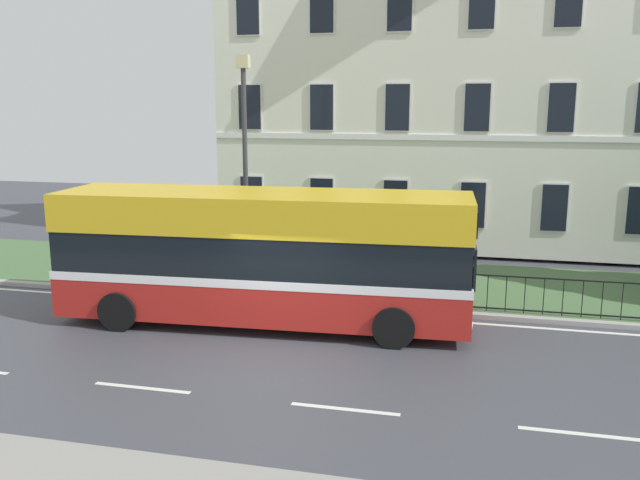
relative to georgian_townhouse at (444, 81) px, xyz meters
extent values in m
cube|color=#3F4249|center=(-2.67, -14.92, -6.27)|extent=(60.00, 56.00, 0.06)
cube|color=silver|center=(-2.67, -11.27, -6.24)|extent=(54.00, 0.14, 0.01)
cube|color=silver|center=(-4.67, -16.72, -6.24)|extent=(2.00, 0.12, 0.01)
cube|color=silver|center=(-0.67, -16.72, -6.24)|extent=(2.00, 0.12, 0.01)
cube|color=silver|center=(3.33, -16.72, -6.24)|extent=(2.00, 0.12, 0.01)
cube|color=#9E9E99|center=(-2.67, -10.80, -6.18)|extent=(57.00, 0.24, 0.12)
cube|color=#4A6B40|center=(-2.67, -7.99, -6.18)|extent=(57.00, 5.36, 0.12)
cube|color=silver|center=(0.00, 0.01, -0.74)|extent=(16.11, 8.31, 10.77)
cube|color=white|center=(0.00, -4.18, -2.00)|extent=(16.11, 0.06, 0.20)
cube|color=#2D333D|center=(0.00, -4.19, -5.02)|extent=(1.10, 0.06, 2.20)
cube|color=white|center=(-6.71, -4.19, -4.30)|extent=(0.93, 0.04, 1.67)
cube|color=black|center=(-6.71, -4.21, -4.30)|extent=(0.83, 0.03, 1.57)
cube|color=white|center=(-4.03, -4.19, -4.30)|extent=(0.93, 0.04, 1.67)
cube|color=black|center=(-4.03, -4.21, -4.30)|extent=(0.83, 0.03, 1.57)
cube|color=white|center=(-1.34, -4.19, -4.30)|extent=(0.93, 0.04, 1.67)
cube|color=black|center=(-1.34, -4.21, -4.30)|extent=(0.83, 0.03, 1.57)
cube|color=white|center=(1.34, -4.19, -4.30)|extent=(0.93, 0.04, 1.67)
cube|color=black|center=(1.34, -4.21, -4.30)|extent=(0.83, 0.03, 1.57)
cube|color=white|center=(4.03, -4.19, -4.30)|extent=(0.93, 0.04, 1.67)
cube|color=black|center=(4.03, -4.21, -4.30)|extent=(0.83, 0.03, 1.57)
cube|color=white|center=(6.71, -4.19, -4.30)|extent=(0.93, 0.04, 1.67)
cube|color=white|center=(-6.71, -4.19, -0.99)|extent=(0.93, 0.04, 1.67)
cube|color=black|center=(-6.71, -4.21, -0.99)|extent=(0.83, 0.03, 1.57)
cube|color=white|center=(-4.03, -4.19, -0.99)|extent=(0.93, 0.04, 1.67)
cube|color=black|center=(-4.03, -4.21, -0.99)|extent=(0.83, 0.03, 1.57)
cube|color=white|center=(-1.34, -4.19, -0.99)|extent=(0.93, 0.04, 1.67)
cube|color=black|center=(-1.34, -4.21, -0.99)|extent=(0.83, 0.03, 1.57)
cube|color=white|center=(1.34, -4.19, -0.99)|extent=(0.93, 0.04, 1.67)
cube|color=black|center=(1.34, -4.21, -0.99)|extent=(0.83, 0.03, 1.57)
cube|color=white|center=(4.03, -4.19, -0.99)|extent=(0.93, 0.04, 1.67)
cube|color=black|center=(4.03, -4.21, -0.99)|extent=(0.83, 0.03, 1.57)
cube|color=white|center=(-6.71, -4.19, 2.33)|extent=(0.93, 0.04, 1.67)
cube|color=black|center=(-6.71, -4.21, 2.33)|extent=(0.83, 0.03, 1.57)
cube|color=white|center=(-4.03, -4.19, 2.33)|extent=(0.93, 0.04, 1.67)
cube|color=black|center=(-4.03, -4.21, 2.33)|extent=(0.83, 0.03, 1.57)
cube|color=white|center=(-1.34, -4.19, 2.33)|extent=(0.93, 0.04, 1.67)
cube|color=black|center=(-1.34, -4.21, 2.33)|extent=(0.83, 0.03, 1.57)
cube|color=white|center=(1.34, -4.19, 2.33)|extent=(0.93, 0.04, 1.67)
cube|color=black|center=(1.34, -4.21, 2.33)|extent=(0.83, 0.03, 1.57)
cube|color=white|center=(4.03, -4.19, 2.33)|extent=(0.93, 0.04, 1.67)
cube|color=black|center=(4.03, -4.21, 2.33)|extent=(0.83, 0.03, 1.57)
cube|color=black|center=(0.00, -10.52, -5.17)|extent=(16.65, 0.04, 0.04)
cube|color=black|center=(0.00, -10.52, -6.04)|extent=(16.65, 0.04, 0.04)
cylinder|color=black|center=(-8.32, -10.52, -5.64)|extent=(0.02, 0.02, 0.95)
cylinder|color=black|center=(-7.86, -10.52, -5.64)|extent=(0.02, 0.02, 0.95)
cylinder|color=black|center=(-7.40, -10.52, -5.64)|extent=(0.02, 0.02, 0.95)
cylinder|color=black|center=(-6.94, -10.52, -5.64)|extent=(0.02, 0.02, 0.95)
cylinder|color=black|center=(-6.47, -10.52, -5.64)|extent=(0.02, 0.02, 0.95)
cylinder|color=black|center=(-6.01, -10.52, -5.64)|extent=(0.02, 0.02, 0.95)
cylinder|color=black|center=(-5.55, -10.52, -5.64)|extent=(0.02, 0.02, 0.95)
cylinder|color=black|center=(-5.09, -10.52, -5.64)|extent=(0.02, 0.02, 0.95)
cylinder|color=black|center=(-4.62, -10.52, -5.64)|extent=(0.02, 0.02, 0.95)
cylinder|color=black|center=(-4.16, -10.52, -5.64)|extent=(0.02, 0.02, 0.95)
cylinder|color=black|center=(-3.70, -10.52, -5.64)|extent=(0.02, 0.02, 0.95)
cylinder|color=black|center=(-3.24, -10.52, -5.64)|extent=(0.02, 0.02, 0.95)
cylinder|color=black|center=(-2.77, -10.52, -5.64)|extent=(0.02, 0.02, 0.95)
cylinder|color=black|center=(-2.31, -10.52, -5.64)|extent=(0.02, 0.02, 0.95)
cylinder|color=black|center=(-1.85, -10.52, -5.64)|extent=(0.02, 0.02, 0.95)
cylinder|color=black|center=(-1.39, -10.52, -5.64)|extent=(0.02, 0.02, 0.95)
cylinder|color=black|center=(-0.92, -10.52, -5.64)|extent=(0.02, 0.02, 0.95)
cylinder|color=black|center=(-0.46, -10.52, -5.64)|extent=(0.02, 0.02, 0.95)
cylinder|color=black|center=(0.00, -10.52, -5.64)|extent=(0.02, 0.02, 0.95)
cylinder|color=black|center=(0.46, -10.52, -5.64)|extent=(0.02, 0.02, 0.95)
cylinder|color=black|center=(0.92, -10.52, -5.64)|extent=(0.02, 0.02, 0.95)
cylinder|color=black|center=(1.39, -10.52, -5.64)|extent=(0.02, 0.02, 0.95)
cylinder|color=black|center=(1.85, -10.52, -5.64)|extent=(0.02, 0.02, 0.95)
cylinder|color=black|center=(2.31, -10.52, -5.64)|extent=(0.02, 0.02, 0.95)
cylinder|color=black|center=(2.77, -10.52, -5.64)|extent=(0.02, 0.02, 0.95)
cylinder|color=black|center=(3.24, -10.52, -5.64)|extent=(0.02, 0.02, 0.95)
cylinder|color=black|center=(3.70, -10.52, -5.64)|extent=(0.02, 0.02, 0.95)
cylinder|color=black|center=(4.16, -10.52, -5.64)|extent=(0.02, 0.02, 0.95)
cylinder|color=black|center=(4.62, -10.52, -5.64)|extent=(0.02, 0.02, 0.95)
cylinder|color=black|center=(5.09, -10.52, -5.64)|extent=(0.02, 0.02, 0.95)
cube|color=#B0201B|center=(-3.58, -12.40, -5.44)|extent=(10.16, 3.01, 1.09)
cube|color=white|center=(-3.58, -12.40, -4.93)|extent=(10.18, 3.03, 0.20)
cube|color=black|center=(-3.58, -12.40, -4.38)|extent=(10.07, 2.97, 1.03)
cube|color=gold|center=(-3.58, -12.40, -3.41)|extent=(10.16, 3.01, 0.91)
cube|color=black|center=(1.45, -12.13, -4.43)|extent=(0.17, 2.08, 0.95)
cube|color=black|center=(1.45, -12.13, -3.46)|extent=(0.16, 1.79, 0.58)
cylinder|color=silver|center=(1.41, -11.34, -5.76)|extent=(0.05, 0.20, 0.20)
cylinder|color=silver|center=(1.49, -12.93, -5.76)|extent=(0.05, 0.20, 0.20)
cylinder|color=black|center=(-0.34, -11.04, -5.76)|extent=(0.97, 0.35, 0.96)
cylinder|color=black|center=(-0.21, -13.42, -5.76)|extent=(0.97, 0.35, 0.96)
cylinder|color=black|center=(-6.95, -11.39, -5.76)|extent=(0.97, 0.35, 0.96)
cylinder|color=black|center=(-6.83, -13.77, -5.76)|extent=(0.97, 0.35, 0.96)
cylinder|color=#333338|center=(-5.08, -9.36, -3.00)|extent=(0.14, 0.14, 6.24)
cube|color=beige|center=(-5.08, -9.36, 0.30)|extent=(0.36, 0.24, 0.36)
camera|label=1|loc=(1.47, -27.72, -0.83)|focal=37.64mm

